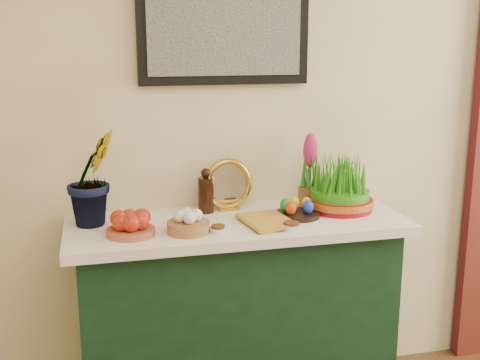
# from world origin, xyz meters

# --- Properties ---
(sideboard) EXTENTS (1.30, 0.45, 0.85)m
(sideboard) POSITION_xyz_m (-0.42, 2.00, 0.42)
(sideboard) COLOR #12321E
(sideboard) RESTS_ON ground
(tablecloth) EXTENTS (1.40, 0.55, 0.04)m
(tablecloth) POSITION_xyz_m (-0.42, 2.00, 0.87)
(tablecloth) COLOR white
(tablecloth) RESTS_ON sideboard
(hyacinth_green) EXTENTS (0.34, 0.33, 0.51)m
(hyacinth_green) POSITION_xyz_m (-1.00, 2.08, 1.15)
(hyacinth_green) COLOR #277320
(hyacinth_green) RESTS_ON tablecloth
(apple_bowl) EXTENTS (0.19, 0.19, 0.09)m
(apple_bowl) POSITION_xyz_m (-0.87, 1.90, 0.93)
(apple_bowl) COLOR #A35238
(apple_bowl) RESTS_ON tablecloth
(garlic_basket) EXTENTS (0.22, 0.22, 0.09)m
(garlic_basket) POSITION_xyz_m (-0.65, 1.88, 0.93)
(garlic_basket) COLOR #AE7246
(garlic_basket) RESTS_ON tablecloth
(vinegar_cruet) EXTENTS (0.07, 0.07, 0.20)m
(vinegar_cruet) POSITION_xyz_m (-0.53, 2.14, 0.98)
(vinegar_cruet) COLOR black
(vinegar_cruet) RESTS_ON tablecloth
(mirror) EXTENTS (0.23, 0.08, 0.23)m
(mirror) POSITION_xyz_m (-0.43, 2.17, 1.00)
(mirror) COLOR gold
(mirror) RESTS_ON tablecloth
(book) EXTENTS (0.20, 0.26, 0.03)m
(book) POSITION_xyz_m (-0.41, 1.90, 0.91)
(book) COLOR #C08D2C
(book) RESTS_ON tablecloth
(spice_dish_left) EXTENTS (0.07, 0.07, 0.03)m
(spice_dish_left) POSITION_xyz_m (-0.54, 1.86, 0.90)
(spice_dish_left) COLOR silver
(spice_dish_left) RESTS_ON tablecloth
(spice_dish_right) EXTENTS (0.08, 0.08, 0.03)m
(spice_dish_right) POSITION_xyz_m (-0.25, 1.82, 0.90)
(spice_dish_right) COLOR silver
(spice_dish_right) RESTS_ON tablecloth
(egg_plate) EXTENTS (0.24, 0.24, 0.08)m
(egg_plate) POSITION_xyz_m (-0.17, 1.98, 0.92)
(egg_plate) COLOR black
(egg_plate) RESTS_ON tablecloth
(hyacinth_pink) EXTENTS (0.10, 0.10, 0.33)m
(hyacinth_pink) POSITION_xyz_m (-0.05, 2.15, 1.04)
(hyacinth_pink) COLOR brown
(hyacinth_pink) RESTS_ON tablecloth
(wheatgrass_sabzeh) EXTENTS (0.30, 0.30, 0.24)m
(wheatgrass_sabzeh) POSITION_xyz_m (0.05, 2.04, 1.00)
(wheatgrass_sabzeh) COLOR maroon
(wheatgrass_sabzeh) RESTS_ON tablecloth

